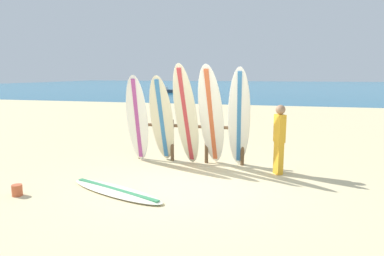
% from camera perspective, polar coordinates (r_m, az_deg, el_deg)
% --- Properties ---
extents(ground_plane, '(120.00, 120.00, 0.00)m').
position_cam_1_polar(ground_plane, '(7.00, -0.56, -9.40)').
color(ground_plane, beige).
extents(ocean_water, '(120.00, 80.00, 0.01)m').
position_cam_1_polar(ocean_water, '(64.48, 12.75, 6.99)').
color(ocean_water, '#196B93').
rests_on(ocean_water, ground).
extents(surfboard_rack, '(2.81, 0.09, 1.07)m').
position_cam_1_polar(surfboard_rack, '(8.52, -0.49, -1.39)').
color(surfboard_rack, brown).
rests_on(surfboard_rack, ground).
extents(surfboard_leaning_far_left, '(0.63, 0.80, 2.22)m').
position_cam_1_polar(surfboard_leaning_far_left, '(8.45, -9.27, 1.45)').
color(surfboard_leaning_far_left, white).
rests_on(surfboard_leaning_far_left, ground).
extents(surfboard_leaning_left, '(0.63, 1.02, 2.21)m').
position_cam_1_polar(surfboard_leaning_left, '(8.33, -5.13, 1.39)').
color(surfboard_leaning_left, beige).
rests_on(surfboard_leaning_left, ground).
extents(surfboard_leaning_center_left, '(0.71, 0.94, 2.48)m').
position_cam_1_polar(surfboard_leaning_center_left, '(8.00, -1.01, 2.07)').
color(surfboard_leaning_center_left, beige).
rests_on(surfboard_leaning_center_left, ground).
extents(surfboard_leaning_center, '(0.62, 1.24, 2.46)m').
position_cam_1_polar(surfboard_leaning_center, '(7.89, 3.29, 1.88)').
color(surfboard_leaning_center, white).
rests_on(surfboard_leaning_center, ground).
extents(surfboard_leaning_center_right, '(0.60, 0.92, 2.40)m').
position_cam_1_polar(surfboard_leaning_center_right, '(7.94, 7.99, 1.64)').
color(surfboard_leaning_center_right, white).
rests_on(surfboard_leaning_center_right, ground).
extents(surfboard_lying_on_sand, '(2.35, 1.31, 0.08)m').
position_cam_1_polar(surfboard_lying_on_sand, '(6.65, -12.84, -10.35)').
color(surfboard_lying_on_sand, silver).
rests_on(surfboard_lying_on_sand, ground).
extents(beachgoer_standing, '(0.27, 0.30, 1.56)m').
position_cam_1_polar(beachgoer_standing, '(7.68, 14.62, -1.40)').
color(beachgoer_standing, gold).
rests_on(beachgoer_standing, ground).
extents(small_boat_offshore, '(2.83, 1.21, 0.71)m').
position_cam_1_polar(small_boat_offshore, '(40.68, -4.91, 6.37)').
color(small_boat_offshore, '#333842').
rests_on(small_boat_offshore, ocean_water).
extents(sand_bucket, '(0.19, 0.19, 0.21)m').
position_cam_1_polar(sand_bucket, '(7.09, -27.57, -9.35)').
color(sand_bucket, '#CC5933').
rests_on(sand_bucket, ground).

